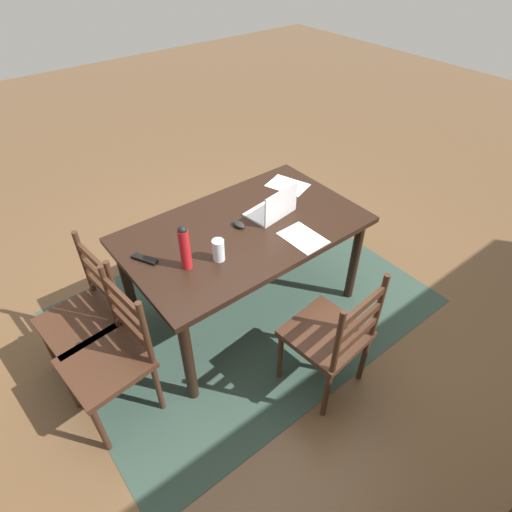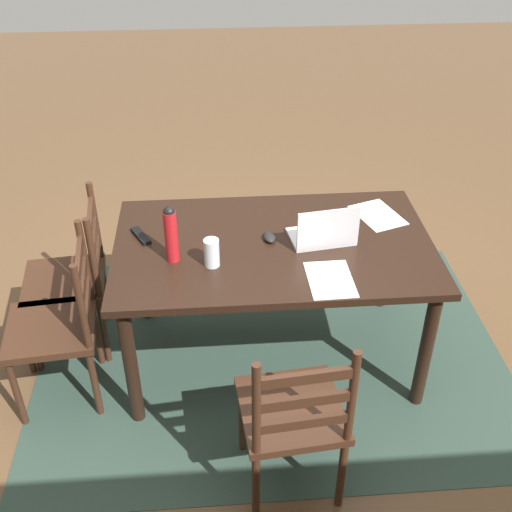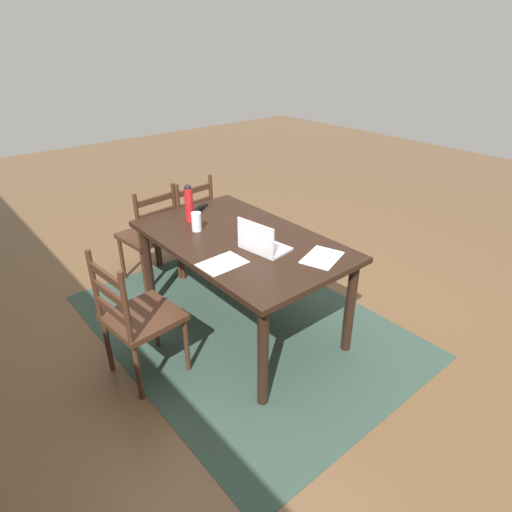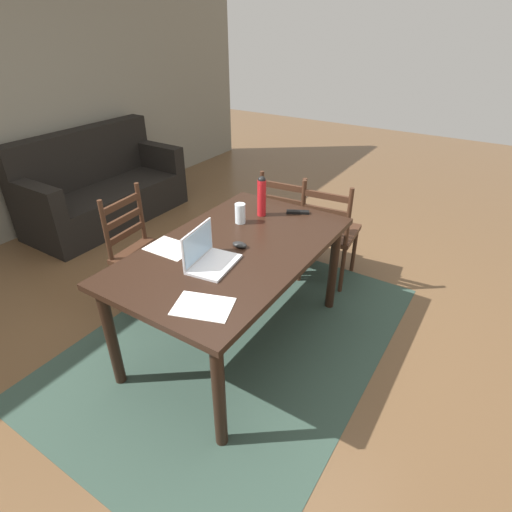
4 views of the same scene
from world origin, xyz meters
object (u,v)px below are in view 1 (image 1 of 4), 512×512
Objects in this scene: chair_right_far at (111,358)px; chair_right_near at (85,318)px; tv_remote at (145,259)px; computer_mouse at (239,224)px; chair_far_head at (331,336)px; water_bottle at (185,247)px; laptop at (274,208)px; drinking_glass at (218,250)px; dining_table at (244,238)px.

chair_right_far is 1.00× the size of chair_right_near.
computer_mouse is at bearing 146.20° from tv_remote.
water_bottle reaches higher than chair_far_head.
laptop is at bearing -172.59° from chair_right_far.
chair_far_head is at bearing 124.21° from water_bottle.
water_bottle reaches higher than chair_right_far.
laptop is at bearing -106.47° from chair_far_head.
chair_right_near is 0.82m from water_bottle.
drinking_glass is at bearing 15.01° from laptop.
chair_far_head is 5.59× the size of tv_remote.
chair_far_head is (-0.00, 0.86, -0.23)m from dining_table.
dining_table is 1.14m from chair_right_far.
computer_mouse is (0.27, -0.05, -0.04)m from laptop.
water_bottle is 0.31m from tv_remote.
tv_remote is (0.17, -0.21, -0.15)m from water_bottle.
chair_right_far is 0.88m from drinking_glass.
dining_table is 1.72× the size of chair_right_near.
laptop is 1.16× the size of water_bottle.
dining_table is 5.42× the size of water_bottle.
chair_right_near is at bearing -27.42° from water_bottle.
laptop is (-0.25, 0.02, 0.15)m from dining_table.
tv_remote reaches higher than dining_table.
water_bottle is (0.51, -0.75, 0.47)m from chair_far_head.
chair_right_far is at bearing 7.97° from water_bottle.
chair_right_near is at bearing -13.45° from computer_mouse.
laptop is 0.77m from water_bottle.
drinking_glass is 1.44× the size of computer_mouse.
chair_right_near is 6.60× the size of drinking_glass.
drinking_glass is 0.36m from computer_mouse.
laptop reaches higher than drinking_glass.
chair_right_far is 2.73× the size of laptop.
chair_far_head is 1.03m from water_bottle.
chair_right_far is at bearing 7.65° from tv_remote.
water_bottle is at bearing 12.10° from dining_table.
chair_far_head is at bearing 136.21° from chair_right_near.
laptop reaches higher than chair_right_near.
chair_right_far is 0.39m from chair_right_near.
tv_remote is (-0.42, 0.10, 0.33)m from chair_right_near.
computer_mouse is 0.67m from tv_remote.
chair_right_near reaches higher than tv_remote.
laptop reaches higher than chair_far_head.
chair_right_near is 9.50× the size of computer_mouse.
tv_remote is at bearing 167.24° from chair_right_near.
chair_right_far is at bearing 7.41° from laptop.
chair_right_far is (1.11, 0.19, -0.23)m from dining_table.
laptop reaches higher than dining_table.
chair_far_head reaches higher than computer_mouse.
laptop is at bearing -173.03° from water_bottle.
dining_table is 4.69× the size of laptop.
tv_remote is (0.66, -0.07, -0.01)m from computer_mouse.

